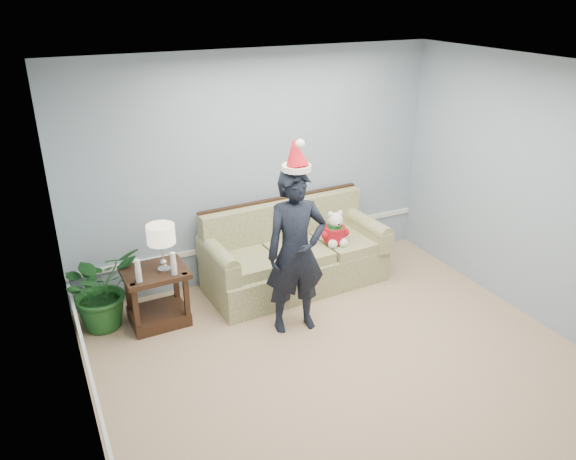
% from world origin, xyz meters
% --- Properties ---
extents(room_shell, '(4.54, 5.04, 2.74)m').
position_xyz_m(room_shell, '(0.00, 0.00, 1.35)').
color(room_shell, tan).
rests_on(room_shell, ground).
extents(wainscot_trim, '(4.49, 4.99, 0.06)m').
position_xyz_m(wainscot_trim, '(-1.18, 1.18, 0.45)').
color(wainscot_trim, white).
rests_on(wainscot_trim, room_shell).
extents(sofa, '(2.14, 1.00, 0.98)m').
position_xyz_m(sofa, '(0.26, 2.06, 0.35)').
color(sofa, '#55612D').
rests_on(sofa, room_shell).
extents(side_table, '(0.66, 0.56, 0.62)m').
position_xyz_m(side_table, '(-1.41, 1.91, 0.24)').
color(side_table, '#381F14').
rests_on(side_table, room_shell).
extents(table_lamp, '(0.28, 0.28, 0.51)m').
position_xyz_m(table_lamp, '(-1.32, 1.85, 1.01)').
color(table_lamp, silver).
rests_on(table_lamp, side_table).
extents(candle_pair, '(0.41, 0.06, 0.24)m').
position_xyz_m(candle_pair, '(-1.42, 1.73, 0.74)').
color(candle_pair, silver).
rests_on(candle_pair, side_table).
extents(houseplant, '(1.00, 0.95, 0.87)m').
position_xyz_m(houseplant, '(-1.94, 2.10, 0.44)').
color(houseplant, '#1D5320').
rests_on(houseplant, room_shell).
extents(man, '(0.68, 0.49, 1.73)m').
position_xyz_m(man, '(-0.13, 1.21, 0.86)').
color(man, black).
rests_on(man, room_shell).
extents(santa_hat, '(0.30, 0.33, 0.33)m').
position_xyz_m(santa_hat, '(-0.13, 1.23, 1.86)').
color(santa_hat, white).
rests_on(santa_hat, man).
extents(teddy_bear, '(0.29, 0.31, 0.42)m').
position_xyz_m(teddy_bear, '(0.70, 1.86, 0.67)').
color(teddy_bear, white).
rests_on(teddy_bear, sofa).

